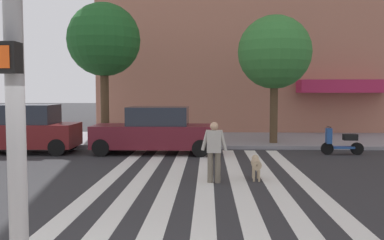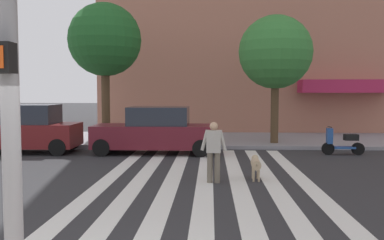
{
  "view_description": "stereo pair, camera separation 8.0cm",
  "coord_description": "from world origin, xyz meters",
  "px_view_note": "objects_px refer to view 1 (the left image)",
  "views": [
    {
      "loc": [
        1.29,
        -4.4,
        2.44
      ],
      "look_at": [
        0.79,
        8.65,
        1.56
      ],
      "focal_mm": 38.92,
      "sensor_mm": 36.0,
      "label": 1
    },
    {
      "loc": [
        1.37,
        -4.4,
        2.44
      ],
      "look_at": [
        0.79,
        8.65,
        1.56
      ],
      "focal_mm": 38.92,
      "sensor_mm": 36.0,
      "label": 2
    }
  ],
  "objects_px": {
    "parked_scooter": "(342,143)",
    "parked_car_behind_first": "(155,131)",
    "parked_car_near_curb": "(22,130)",
    "dog_on_leash": "(256,164)",
    "pedestrian_dog_walker": "(214,149)",
    "street_tree_middle": "(275,53)",
    "street_tree_nearest": "(104,40)"
  },
  "relations": [
    {
      "from": "parked_scooter",
      "to": "parked_car_behind_first",
      "type": "bearing_deg",
      "value": 179.33
    },
    {
      "from": "parked_car_behind_first",
      "to": "parked_scooter",
      "type": "xyz_separation_m",
      "value": [
        7.33,
        -0.09,
        -0.4
      ]
    },
    {
      "from": "parked_car_near_curb",
      "to": "parked_scooter",
      "type": "height_order",
      "value": "parked_car_near_curb"
    },
    {
      "from": "dog_on_leash",
      "to": "parked_scooter",
      "type": "bearing_deg",
      "value": 50.74
    },
    {
      "from": "parked_scooter",
      "to": "dog_on_leash",
      "type": "distance_m",
      "value": 6.12
    },
    {
      "from": "parked_car_near_curb",
      "to": "dog_on_leash",
      "type": "height_order",
      "value": "parked_car_near_curb"
    },
    {
      "from": "parked_scooter",
      "to": "pedestrian_dog_walker",
      "type": "relative_size",
      "value": 0.99
    },
    {
      "from": "parked_car_near_curb",
      "to": "street_tree_middle",
      "type": "distance_m",
      "value": 11.19
    },
    {
      "from": "dog_on_leash",
      "to": "street_tree_nearest",
      "type": "bearing_deg",
      "value": 128.79
    },
    {
      "from": "parked_car_near_curb",
      "to": "street_tree_nearest",
      "type": "xyz_separation_m",
      "value": [
        2.65,
        2.8,
        3.88
      ]
    },
    {
      "from": "pedestrian_dog_walker",
      "to": "dog_on_leash",
      "type": "distance_m",
      "value": 1.34
    },
    {
      "from": "parked_scooter",
      "to": "pedestrian_dog_walker",
      "type": "xyz_separation_m",
      "value": [
        -5.05,
        -5.18,
        0.45
      ]
    },
    {
      "from": "parked_car_near_curb",
      "to": "parked_car_behind_first",
      "type": "xyz_separation_m",
      "value": [
        5.33,
        -0.0,
        -0.04
      ]
    },
    {
      "from": "parked_car_near_curb",
      "to": "dog_on_leash",
      "type": "distance_m",
      "value": 10.04
    },
    {
      "from": "street_tree_nearest",
      "to": "street_tree_middle",
      "type": "relative_size",
      "value": 1.12
    },
    {
      "from": "dog_on_leash",
      "to": "street_tree_middle",
      "type": "bearing_deg",
      "value": 77.5
    },
    {
      "from": "parked_scooter",
      "to": "street_tree_middle",
      "type": "height_order",
      "value": "street_tree_middle"
    },
    {
      "from": "parked_car_behind_first",
      "to": "street_tree_nearest",
      "type": "height_order",
      "value": "street_tree_nearest"
    },
    {
      "from": "street_tree_nearest",
      "to": "street_tree_middle",
      "type": "distance_m",
      "value": 7.79
    },
    {
      "from": "street_tree_nearest",
      "to": "dog_on_leash",
      "type": "xyz_separation_m",
      "value": [
        6.13,
        -7.63,
        -4.36
      ]
    },
    {
      "from": "parked_car_near_curb",
      "to": "parked_car_behind_first",
      "type": "distance_m",
      "value": 5.34
    },
    {
      "from": "parked_car_near_curb",
      "to": "pedestrian_dog_walker",
      "type": "xyz_separation_m",
      "value": [
        7.61,
        -5.26,
        -0.0
      ]
    },
    {
      "from": "parked_car_near_curb",
      "to": "street_tree_middle",
      "type": "relative_size",
      "value": 0.78
    },
    {
      "from": "parked_car_behind_first",
      "to": "dog_on_leash",
      "type": "bearing_deg",
      "value": -54.43
    },
    {
      "from": "parked_car_near_curb",
      "to": "pedestrian_dog_walker",
      "type": "height_order",
      "value": "parked_car_near_curb"
    },
    {
      "from": "dog_on_leash",
      "to": "parked_car_behind_first",
      "type": "bearing_deg",
      "value": 125.57
    },
    {
      "from": "parked_scooter",
      "to": "parked_car_near_curb",
      "type": "bearing_deg",
      "value": 179.61
    },
    {
      "from": "street_tree_nearest",
      "to": "dog_on_leash",
      "type": "bearing_deg",
      "value": -51.21
    },
    {
      "from": "street_tree_nearest",
      "to": "pedestrian_dog_walker",
      "type": "height_order",
      "value": "street_tree_nearest"
    },
    {
      "from": "parked_car_near_curb",
      "to": "parked_car_behind_first",
      "type": "height_order",
      "value": "parked_car_near_curb"
    },
    {
      "from": "pedestrian_dog_walker",
      "to": "dog_on_leash",
      "type": "height_order",
      "value": "pedestrian_dog_walker"
    },
    {
      "from": "parked_car_near_curb",
      "to": "parked_car_behind_first",
      "type": "relative_size",
      "value": 0.94
    }
  ]
}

